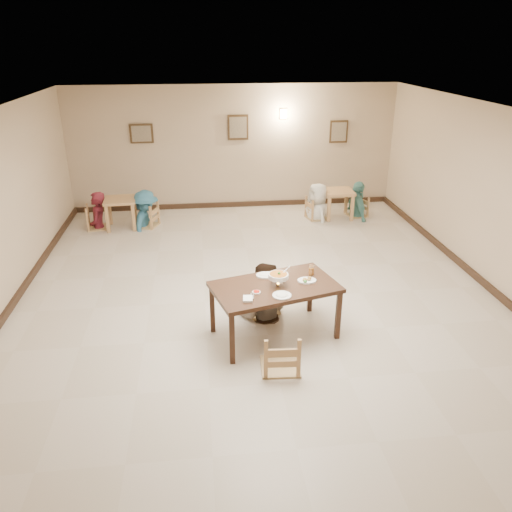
{
  "coord_description": "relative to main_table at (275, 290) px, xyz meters",
  "views": [
    {
      "loc": [
        -0.89,
        -7.26,
        3.99
      ],
      "look_at": [
        -0.1,
        -0.44,
        0.98
      ],
      "focal_mm": 35.0,
      "sensor_mm": 36.0,
      "label": 1
    }
  ],
  "objects": [
    {
      "name": "drink_glass",
      "position": [
        0.57,
        0.26,
        0.15
      ],
      "size": [
        0.08,
        0.08,
        0.15
      ],
      "color": "white",
      "rests_on": "main_table"
    },
    {
      "name": "picture_b",
      "position": [
        0.0,
        6.06,
        1.27
      ],
      "size": [
        0.5,
        0.04,
        0.6
      ],
      "color": "#3A2816",
      "rests_on": "wall_back"
    },
    {
      "name": "floor",
      "position": [
        -0.1,
        1.1,
        -0.73
      ],
      "size": [
        10.0,
        10.0,
        0.0
      ],
      "primitive_type": "plane",
      "color": "beige",
      "rests_on": "ground"
    },
    {
      "name": "ceiling",
      "position": [
        -0.1,
        1.1,
        2.27
      ],
      "size": [
        10.0,
        10.0,
        0.0
      ],
      "primitive_type": "plane",
      "color": "silver",
      "rests_on": "wall_back"
    },
    {
      "name": "picture_a",
      "position": [
        -2.3,
        6.06,
        1.17
      ],
      "size": [
        0.55,
        0.04,
        0.45
      ],
      "color": "#3A2816",
      "rests_on": "wall_back"
    },
    {
      "name": "curry_warmer",
      "position": [
        0.04,
        -0.02,
        0.23
      ],
      "size": [
        0.31,
        0.28,
        0.25
      ],
      "color": "silver",
      "rests_on": "main_table"
    },
    {
      "name": "napkin_cutlery",
      "position": [
        -0.42,
        -0.37,
        0.1
      ],
      "size": [
        0.18,
        0.26,
        0.03
      ],
      "color": "white",
      "rests_on": "main_table"
    },
    {
      "name": "bg_diner_a",
      "position": [
        -3.31,
        4.88,
        0.12
      ],
      "size": [
        0.4,
        0.61,
        1.69
      ],
      "primitive_type": "imported",
      "rotation": [
        0.0,
        0.0,
        4.71
      ],
      "color": "maroon",
      "rests_on": "floor"
    },
    {
      "name": "main_table",
      "position": [
        0.0,
        0.0,
        0.0
      ],
      "size": [
        1.92,
        1.4,
        0.81
      ],
      "rotation": [
        0.0,
        0.0,
        0.27
      ],
      "color": "#3A2114",
      "rests_on": "floor"
    },
    {
      "name": "main_diner",
      "position": [
        -0.09,
        0.59,
        0.15
      ],
      "size": [
        0.95,
        0.79,
        1.75
      ],
      "primitive_type": "imported",
      "rotation": [
        0.0,
        0.0,
        2.98
      ],
      "color": "gray",
      "rests_on": "floor"
    },
    {
      "name": "fried_plate",
      "position": [
        0.47,
        0.07,
        0.1
      ],
      "size": [
        0.27,
        0.27,
        0.06
      ],
      "color": "white",
      "rests_on": "main_table"
    },
    {
      "name": "wall_right",
      "position": [
        3.9,
        1.1,
        0.77
      ],
      "size": [
        0.0,
        10.0,
        10.0
      ],
      "primitive_type": "plane",
      "rotation": [
        1.57,
        0.0,
        -1.57
      ],
      "color": "tan",
      "rests_on": "floor"
    },
    {
      "name": "bg_chair_ll",
      "position": [
        -3.31,
        4.88,
        -0.22
      ],
      "size": [
        0.48,
        0.48,
        1.01
      ],
      "rotation": [
        0.0,
        0.0,
        1.71
      ],
      "color": "tan",
      "rests_on": "floor"
    },
    {
      "name": "wall_sconce",
      "position": [
        1.1,
        6.06,
        1.57
      ],
      "size": [
        0.16,
        0.05,
        0.22
      ],
      "primitive_type": "cube",
      "color": "#FFD88C",
      "rests_on": "wall_back"
    },
    {
      "name": "chair_near",
      "position": [
        -0.04,
        -0.8,
        -0.19
      ],
      "size": [
        0.5,
        0.5,
        1.07
      ],
      "rotation": [
        0.0,
        0.0,
        3.08
      ],
      "color": "tan",
      "rests_on": "floor"
    },
    {
      "name": "chair_far",
      "position": [
        -0.11,
        0.69,
        -0.23
      ],
      "size": [
        0.47,
        0.47,
        1.0
      ],
      "rotation": [
        0.0,
        0.0,
        0.36
      ],
      "color": "tan",
      "rests_on": "floor"
    },
    {
      "name": "wall_front",
      "position": [
        -0.1,
        -3.9,
        0.77
      ],
      "size": [
        10.0,
        0.0,
        10.0
      ],
      "primitive_type": "plane",
      "rotation": [
        -1.57,
        0.0,
        0.0
      ],
      "color": "tan",
      "rests_on": "floor"
    },
    {
      "name": "bg_table_left",
      "position": [
        -2.77,
        4.84,
        -0.17
      ],
      "size": [
        0.73,
        0.73,
        0.68
      ],
      "rotation": [
        0.0,
        0.0,
        0.06
      ],
      "color": "tan",
      "rests_on": "floor"
    },
    {
      "name": "bg_chair_rr",
      "position": [
        2.79,
        5.02,
        -0.27
      ],
      "size": [
        0.43,
        0.43,
        0.92
      ],
      "rotation": [
        0.0,
        0.0,
        -1.32
      ],
      "color": "tan",
      "rests_on": "floor"
    },
    {
      "name": "bg_chair_rl",
      "position": [
        1.78,
        4.95,
        -0.24
      ],
      "size": [
        0.46,
        0.46,
        0.98
      ],
      "rotation": [
        0.0,
        0.0,
        1.78
      ],
      "color": "tan",
      "rests_on": "floor"
    },
    {
      "name": "wall_back",
      "position": [
        -0.1,
        6.1,
        0.77
      ],
      "size": [
        10.0,
        0.0,
        10.0
      ],
      "primitive_type": "plane",
      "rotation": [
        1.57,
        0.0,
        0.0
      ],
      "color": "tan",
      "rests_on": "floor"
    },
    {
      "name": "rice_plate_near",
      "position": [
        0.04,
        -0.33,
        0.09
      ],
      "size": [
        0.26,
        0.26,
        0.06
      ],
      "color": "white",
      "rests_on": "main_table"
    },
    {
      "name": "baseboard_right",
      "position": [
        3.87,
        1.1,
        -0.67
      ],
      "size": [
        0.06,
        10.0,
        0.12
      ],
      "primitive_type": "cube",
      "color": "#2F1F14",
      "rests_on": "floor"
    },
    {
      "name": "rice_plate_far",
      "position": [
        -0.08,
        0.31,
        0.1
      ],
      "size": [
        0.29,
        0.29,
        0.07
      ],
      "color": "white",
      "rests_on": "main_table"
    },
    {
      "name": "bg_table_right",
      "position": [
        2.28,
        4.96,
        -0.19
      ],
      "size": [
        0.69,
        0.69,
        0.67
      ],
      "rotation": [
        0.0,
        0.0,
        -0.03
      ],
      "color": "tan",
      "rests_on": "floor"
    },
    {
      "name": "chili_dish",
      "position": [
        -0.29,
        -0.2,
        0.09
      ],
      "size": [
        0.12,
        0.12,
        0.02
      ],
      "color": "white",
      "rests_on": "main_table"
    },
    {
      "name": "bg_diner_d",
      "position": [
        2.79,
        5.02,
        0.13
      ],
      "size": [
        0.49,
        1.03,
        1.7
      ],
      "primitive_type": "imported",
      "rotation": [
        0.0,
        0.0,
        1.64
      ],
      "color": "teal",
      "rests_on": "floor"
    },
    {
      "name": "picture_c",
      "position": [
        2.5,
        6.06,
        1.12
      ],
      "size": [
        0.45,
        0.04,
        0.55
      ],
      "color": "#3A2816",
      "rests_on": "wall_back"
    },
    {
      "name": "bg_diner_c",
      "position": [
        1.78,
        4.95,
        0.13
      ],
      "size": [
        0.71,
        0.93,
        1.71
      ],
      "primitive_type": "imported",
      "rotation": [
        0.0,
        0.0,
        4.92
      ],
      "color": "silver",
      "rests_on": "floor"
    },
    {
      "name": "bg_chair_lr",
      "position": [
        -2.24,
        4.88,
        -0.21
      ],
      "size": [
        0.48,
        0.48,
        1.03
      ],
      "rotation": [
        0.0,
        0.0,
        -1.92
      ],
      "color": "tan",
      "rests_on": "floor"
    },
    {
      "name": "bg_diner_b",
      "position": [
        -2.24,
        4.88,
        0.12
      ],
      "size": [
        0.82,
        1.18,
        1.68
      ],
      "primitive_type": "imported",
      "rotation": [
        0.0,
        0.0,
        1.38
      ],
      "color": "teal",
      "rests_on": "floor"
    },
    {
      "name": "baseboard_back",
      "position": [
        -0.1,
        6.07,
        -0.67
      ],
      "size": [
        8.0,
        0.06,
        0.12
      ],
      "primitive_type": "cube",
      "color": "#2F1F14",
      "rests_on": "floor"
    },
    {
      "name": "baseboard_left",
      "position": [
        -4.07,
        1.1,
        -0.67
      ],
      "size": [
        0.06,
        10.0,
        0.12
      ],
      "primitive_type": "cube",
      "color": "#2F1F14",
      "rests_on": "floor"
    }
  ]
}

